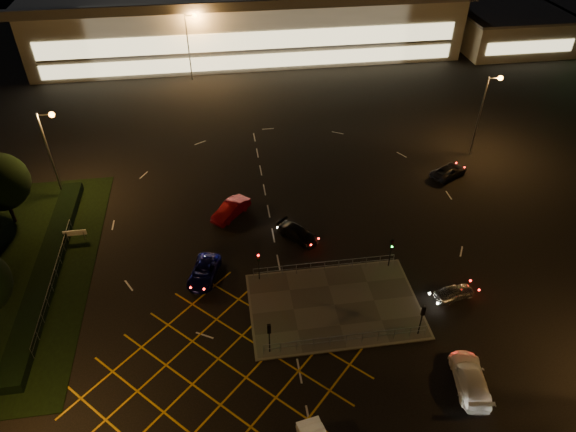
{
  "coord_description": "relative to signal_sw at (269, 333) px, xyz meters",
  "views": [
    {
      "loc": [
        -6.22,
        -30.86,
        32.97
      ],
      "look_at": [
        -0.46,
        8.35,
        2.0
      ],
      "focal_mm": 32.0,
      "sensor_mm": 36.0,
      "label": 1
    }
  ],
  "objects": [
    {
      "name": "ground",
      "position": [
        4.0,
        5.99,
        -2.37
      ],
      "size": [
        180.0,
        180.0,
        0.0
      ],
      "primitive_type": "plane",
      "color": "black",
      "rests_on": "ground"
    },
    {
      "name": "pedestrian_island",
      "position": [
        6.0,
        3.99,
        -2.31
      ],
      "size": [
        14.0,
        9.0,
        0.12
      ],
      "primitive_type": "cube",
      "color": "#4C4944",
      "rests_on": "ground"
    },
    {
      "name": "hedge",
      "position": [
        -19.0,
        11.99,
        -1.87
      ],
      "size": [
        2.0,
        26.0,
        1.0
      ],
      "primitive_type": "cube",
      "color": "black",
      "rests_on": "ground"
    },
    {
      "name": "supermarket",
      "position": [
        4.0,
        67.95,
        2.95
      ],
      "size": [
        72.0,
        26.5,
        10.5
      ],
      "color": "beige",
      "rests_on": "ground"
    },
    {
      "name": "retail_unit_a",
      "position": [
        50.0,
        59.97,
        0.85
      ],
      "size": [
        18.8,
        14.8,
        6.35
      ],
      "color": "beige",
      "rests_on": "ground"
    },
    {
      "name": "streetlight_nw",
      "position": [
        -19.56,
        23.99,
        4.2
      ],
      "size": [
        1.78,
        0.56,
        10.03
      ],
      "color": "slate",
      "rests_on": "ground"
    },
    {
      "name": "streetlight_ne",
      "position": [
        28.44,
        25.99,
        4.2
      ],
      "size": [
        1.78,
        0.56,
        10.03
      ],
      "color": "slate",
      "rests_on": "ground"
    },
    {
      "name": "streetlight_far_left",
      "position": [
        -5.56,
        53.99,
        4.2
      ],
      "size": [
        1.78,
        0.56,
        10.03
      ],
      "color": "slate",
      "rests_on": "ground"
    },
    {
      "name": "streetlight_far_right",
      "position": [
        34.44,
        55.99,
        4.2
      ],
      "size": [
        1.78,
        0.56,
        10.03
      ],
      "color": "slate",
      "rests_on": "ground"
    },
    {
      "name": "signal_sw",
      "position": [
        0.0,
        0.0,
        0.0
      ],
      "size": [
        0.28,
        0.3,
        3.15
      ],
      "rotation": [
        0.0,
        0.0,
        3.14
      ],
      "color": "black",
      "rests_on": "pedestrian_island"
    },
    {
      "name": "signal_se",
      "position": [
        12.0,
        0.0,
        0.0
      ],
      "size": [
        0.28,
        0.3,
        3.15
      ],
      "rotation": [
        0.0,
        0.0,
        3.14
      ],
      "color": "black",
      "rests_on": "pedestrian_island"
    },
    {
      "name": "signal_nw",
      "position": [
        0.0,
        7.99,
        0.0
      ],
      "size": [
        0.28,
        0.3,
        3.15
      ],
      "color": "black",
      "rests_on": "pedestrian_island"
    },
    {
      "name": "signal_ne",
      "position": [
        12.0,
        7.99,
        0.0
      ],
      "size": [
        0.28,
        0.3,
        3.15
      ],
      "color": "black",
      "rests_on": "pedestrian_island"
    },
    {
      "name": "car_left_blue",
      "position": [
        -4.88,
        9.07,
        -1.7
      ],
      "size": [
        3.49,
        5.23,
        1.33
      ],
      "primitive_type": "imported",
      "rotation": [
        0.0,
        0.0,
        5.99
      ],
      "color": "#0E0F55",
      "rests_on": "ground"
    },
    {
      "name": "car_far_dkgrey",
      "position": [
        4.35,
        13.21,
        -1.73
      ],
      "size": [
        4.29,
        4.5,
        1.28
      ],
      "primitive_type": "imported",
      "rotation": [
        0.0,
        0.0,
        0.73
      ],
      "color": "black",
      "rests_on": "ground"
    },
    {
      "name": "car_right_silver",
      "position": [
        16.43,
        3.45,
        -1.76
      ],
      "size": [
        3.81,
        2.18,
        1.22
      ],
      "primitive_type": "imported",
      "rotation": [
        0.0,
        0.0,
        1.79
      ],
      "color": "#A5A8AC",
      "rests_on": "ground"
    },
    {
      "name": "car_circ_red",
      "position": [
        -1.95,
        17.81,
        -1.58
      ],
      "size": [
        4.45,
        4.67,
        1.58
      ],
      "primitive_type": "imported",
      "rotation": [
        0.0,
        0.0,
        5.55
      ],
      "color": "maroon",
      "rests_on": "ground"
    },
    {
      "name": "car_east_grey",
      "position": [
        23.36,
        21.65,
        -1.72
      ],
      "size": [
        5.08,
        4.08,
        1.28
      ],
      "primitive_type": "imported",
      "rotation": [
        0.0,
        0.0,
        2.07
      ],
      "color": "black",
      "rests_on": "ground"
    },
    {
      "name": "car_approach_white",
      "position": [
        14.1,
        -4.96,
        -1.59
      ],
      "size": [
        3.02,
        5.62,
        1.55
      ],
      "primitive_type": "imported",
      "rotation": [
        0.0,
        0.0,
        2.98
      ],
      "color": "white",
      "rests_on": "ground"
    }
  ]
}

